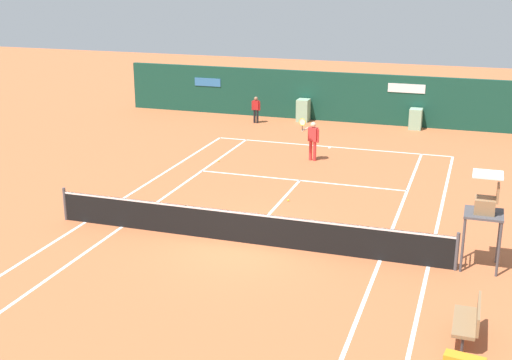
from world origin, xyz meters
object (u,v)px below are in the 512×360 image
(player_bench, at_px, (470,319))
(player_on_baseline, at_px, (313,138))
(ball_kid_centre_post, at_px, (256,108))
(tennis_ball_mid_court, at_px, (219,161))
(umpire_chair, at_px, (485,208))
(tennis_ball_by_sideline, at_px, (288,200))

(player_bench, xyz_separation_m, player_on_baseline, (-6.68, 12.87, 0.46))
(ball_kid_centre_post, bearing_deg, player_on_baseline, 125.17)
(ball_kid_centre_post, relative_size, tennis_ball_mid_court, 20.12)
(player_bench, distance_m, player_on_baseline, 14.51)
(player_on_baseline, height_order, ball_kid_centre_post, player_on_baseline)
(umpire_chair, relative_size, player_on_baseline, 1.41)
(player_on_baseline, xyz_separation_m, tennis_ball_by_sideline, (0.48, -5.29, -0.94))
(umpire_chair, height_order, tennis_ball_mid_court, umpire_chair)
(player_on_baseline, distance_m, ball_kid_centre_post, 7.46)
(ball_kid_centre_post, distance_m, tennis_ball_mid_court, 7.46)
(player_bench, relative_size, player_on_baseline, 0.75)
(ball_kid_centre_post, bearing_deg, umpire_chair, 125.75)
(player_bench, distance_m, ball_kid_centre_post, 21.90)
(umpire_chair, distance_m, tennis_ball_by_sideline, 7.47)
(umpire_chair, bearing_deg, tennis_ball_mid_court, 54.50)
(player_bench, relative_size, ball_kid_centre_post, 1.02)
(player_bench, bearing_deg, ball_kid_centre_post, 30.57)
(umpire_chair, distance_m, tennis_ball_mid_court, 12.95)
(tennis_ball_by_sideline, bearing_deg, ball_kid_centre_post, 113.63)
(player_on_baseline, bearing_deg, tennis_ball_mid_court, 32.65)
(player_bench, xyz_separation_m, tennis_ball_mid_court, (-10.31, 11.48, -0.48))
(player_bench, xyz_separation_m, ball_kid_centre_post, (-11.13, 18.85, 0.28))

